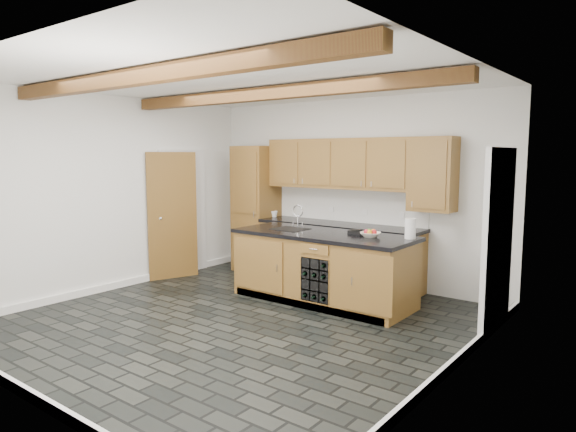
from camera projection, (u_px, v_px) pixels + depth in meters
name	position (u px, v px, depth m)	size (l,w,h in m)	color
ground	(240.00, 321.00, 6.07)	(5.00, 5.00, 0.00)	black
room_shell	(263.00, 190.00, 6.35)	(5.01, 5.00, 5.00)	white
back_cabinetry	(320.00, 218.00, 7.94)	(3.65, 0.62, 2.20)	olive
island	(323.00, 267.00, 6.84)	(2.48, 0.96, 0.93)	olive
faucet	(292.00, 226.00, 7.15)	(0.45, 0.40, 0.34)	black
kitchen_scale	(356.00, 232.00, 6.68)	(0.20, 0.13, 0.06)	black
fruit_bowl	(370.00, 235.00, 6.44)	(0.26, 0.26, 0.06)	white
fruit_cluster	(370.00, 232.00, 6.43)	(0.16, 0.17, 0.07)	red
paper_towel	(410.00, 229.00, 6.30)	(0.13, 0.13, 0.25)	white
mug	(274.00, 214.00, 8.51)	(0.11, 0.11, 0.10)	white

